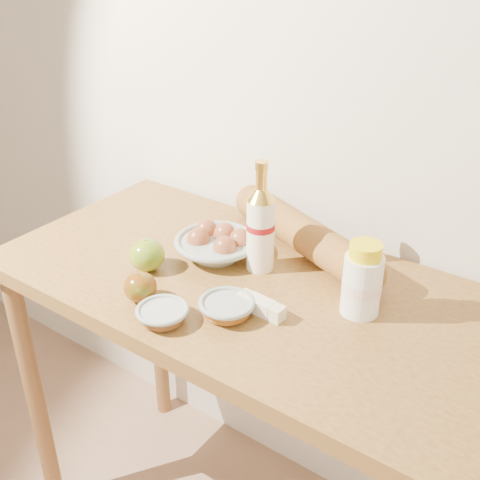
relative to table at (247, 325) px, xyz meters
The scene contains 11 objects.
back_wall 0.62m from the table, 90.00° to the left, with size 3.50×0.02×2.60m, color beige.
table is the anchor object (origin of this frame).
bourbon_bottle 0.24m from the table, 99.41° to the left, with size 0.08×0.08×0.27m.
cream_bottle 0.33m from the table, ahead, with size 0.10×0.10×0.16m.
egg_bowl 0.21m from the table, 156.82° to the left, with size 0.22×0.22×0.07m.
baguette 0.26m from the table, 82.33° to the left, with size 0.53×0.28×0.09m.
apple_yellowgreen 0.29m from the table, 157.30° to the right, with size 0.10×0.10×0.08m.
apple_redgreen_front 0.29m from the table, 126.56° to the right, with size 0.09×0.09×0.07m.
sugar_bowl 0.27m from the table, 103.95° to the right, with size 0.12×0.12×0.03m.
syrup_bowl 0.20m from the table, 73.56° to the right, with size 0.14×0.14×0.03m.
butter_stick 0.19m from the table, 42.19° to the right, with size 0.11×0.04×0.03m.
Camera 1 is at (0.66, 0.24, 1.64)m, focal length 45.00 mm.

